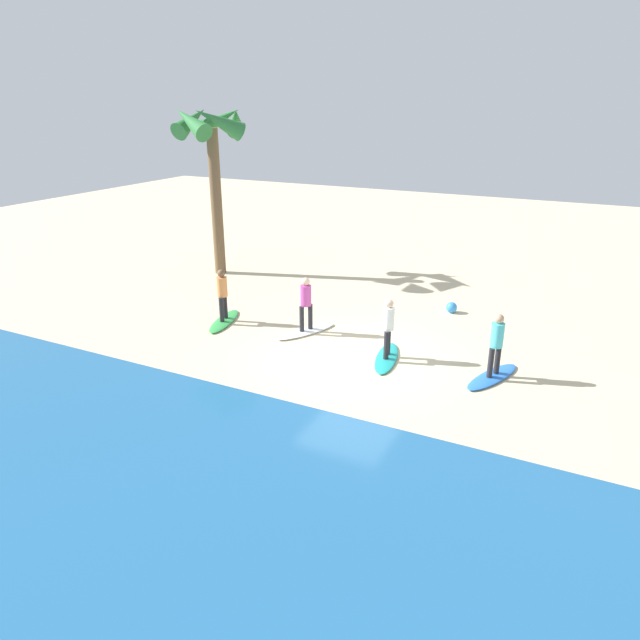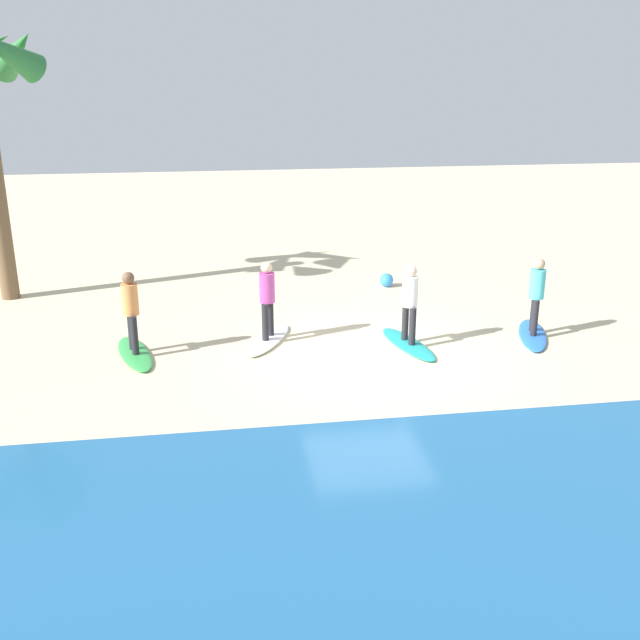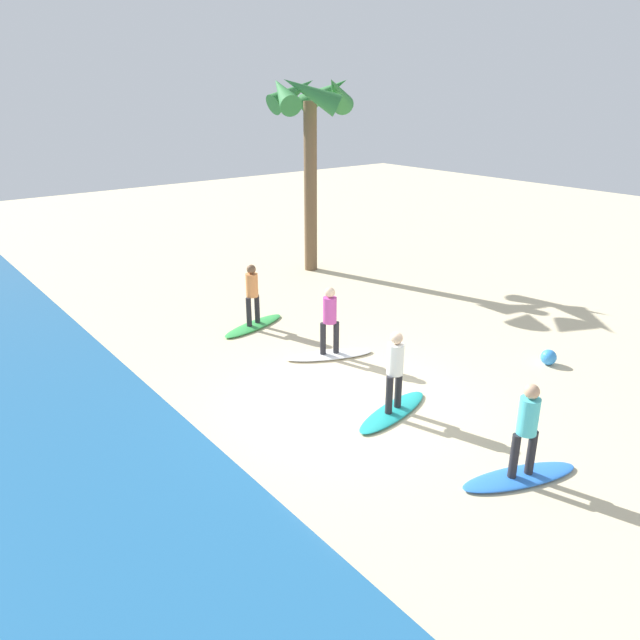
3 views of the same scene
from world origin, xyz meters
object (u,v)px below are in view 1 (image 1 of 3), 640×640
at_px(surfboard_blue, 492,377).
at_px(surfer_teal, 388,324).
at_px(surfboard_green, 224,321).
at_px(palm_tree, 212,138).
at_px(surfer_blue, 497,340).
at_px(surfboard_white, 306,331).
at_px(surfer_white, 306,300).
at_px(surfer_green, 222,291).
at_px(beach_ball, 452,307).
at_px(surfboard_teal, 386,358).

relative_size(surfboard_blue, surfer_teal, 1.28).
bearing_deg(surfboard_green, palm_tree, -158.02).
xyz_separation_m(surfer_blue, surfer_teal, (2.79, 0.12, 0.00)).
xyz_separation_m(surfboard_blue, surfboard_white, (5.63, -0.60, 0.00)).
height_order(surfer_white, surfer_green, same).
bearing_deg(surfer_green, surfer_teal, 176.67).
relative_size(surfer_teal, surfer_white, 1.00).
bearing_deg(surfboard_white, surfer_blue, 108.74).
xyz_separation_m(surfer_blue, surfboard_green, (8.34, -0.20, -0.99)).
xyz_separation_m(surfboard_green, beach_ball, (-6.19, -4.08, 0.14)).
bearing_deg(surfboard_green, beach_ball, 108.64).
relative_size(surfboard_white, beach_ball, 5.82).
bearing_deg(beach_ball, surfboard_green, 33.41).
distance_m(surfboard_green, palm_tree, 7.72).
bearing_deg(surfer_green, palm_tree, -53.24).
relative_size(surfboard_blue, surfboard_white, 1.00).
bearing_deg(surfer_green, beach_ball, -146.59).
relative_size(surfboard_blue, surfer_white, 1.28).
bearing_deg(surfboard_blue, palm_tree, -91.80).
distance_m(surfboard_green, beach_ball, 7.41).
bearing_deg(surfboard_teal, surfer_green, -105.28).
relative_size(surfboard_blue, surfboard_green, 1.00).
distance_m(surfer_white, palm_tree, 8.53).
xyz_separation_m(surfboard_teal, beach_ball, (-0.63, -4.41, 0.14)).
relative_size(surfboard_teal, surfer_teal, 1.28).
relative_size(surfer_blue, palm_tree, 0.25).
distance_m(surfboard_white, palm_tree, 9.06).
xyz_separation_m(surfboard_white, beach_ball, (-3.47, -3.68, 0.14)).
bearing_deg(surfboard_white, surfboard_green, -56.84).
distance_m(surfboard_teal, surfboard_green, 5.57).
bearing_deg(surfer_blue, surfer_green, -1.40).
xyz_separation_m(surfboard_blue, surfboard_green, (8.34, -0.20, 0.00)).
bearing_deg(surfer_green, surfboard_blue, 178.60).
relative_size(surfboard_teal, surfer_green, 1.28).
bearing_deg(surfer_white, surfboard_white, -90.00).
bearing_deg(surfer_white, surfer_teal, 165.76).
xyz_separation_m(surfer_green, beach_ball, (-6.19, -4.08, -0.86)).
bearing_deg(surfboard_blue, surfboard_green, -71.11).
height_order(surfboard_blue, surfboard_teal, same).
height_order(surfer_blue, beach_ball, surfer_blue).
distance_m(surfer_blue, beach_ball, 4.87).
bearing_deg(surfer_blue, beach_ball, -63.31).
distance_m(surfer_blue, surfer_teal, 2.79).
relative_size(surfboard_blue, beach_ball, 5.82).
distance_m(surfboard_teal, surfboard_white, 2.93).
distance_m(surfboard_white, surfboard_green, 2.75).
bearing_deg(surfer_blue, palm_tree, -22.10).
relative_size(surfer_blue, surfer_teal, 1.00).
bearing_deg(surfer_white, beach_ball, -133.29).
bearing_deg(palm_tree, surfboard_white, 145.77).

